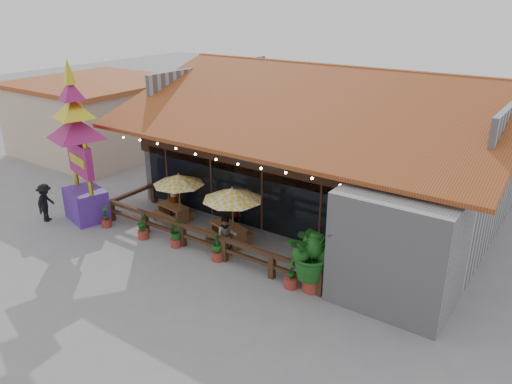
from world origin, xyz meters
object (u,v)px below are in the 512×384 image
Objects in this scene: umbrella_left at (179,180)px; thai_sign_tower at (76,132)px; picnic_table_right at (229,231)px; pedestrian at (46,203)px; picnic_table_left at (173,210)px; tropical_plant at (314,253)px; umbrella_right at (232,194)px.

umbrella_left is 4.45m from thai_sign_tower.
picnic_table_right is 7.96m from pedestrian.
umbrella_left reaches higher than picnic_table_left.
tropical_plant is at bearing 3.28° from thai_sign_tower.
tropical_plant is (10.46, 0.60, -2.40)m from thai_sign_tower.
thai_sign_tower is at bearing -152.54° from umbrella_left.
pedestrian is at bearing -138.31° from thai_sign_tower.
pedestrian is at bearing -144.71° from picnic_table_left.
pedestrian is (-7.75, -2.67, -1.27)m from umbrella_right.
pedestrian is at bearing -148.49° from umbrella_left.
pedestrian is (-4.30, -3.04, 0.35)m from picnic_table_left.
umbrella_right is 1.40× the size of picnic_table_right.
picnic_table_left is 0.98× the size of pedestrian.
umbrella_left is 1.35× the size of picnic_table_right.
umbrella_right is 1.09× the size of tropical_plant.
thai_sign_tower reaches higher than picnic_table_left.
umbrella_right is 8.29m from pedestrian.
thai_sign_tower reaches higher than picnic_table_right.
thai_sign_tower is (-6.53, -1.59, 1.68)m from umbrella_right.
thai_sign_tower is 10.75m from tropical_plant.
picnic_table_left is (-3.45, 0.37, -1.63)m from umbrella_right.
picnic_table_left is at bearing 170.03° from umbrella_left.
umbrella_right is 1.60× the size of pedestrian.
picnic_table_right reaches higher than picnic_table_left.
umbrella_left is 1.58m from picnic_table_left.
pedestrian reaches higher than picnic_table_left.
picnic_table_right is at bearing -4.26° from umbrella_left.
picnic_table_right is at bearing -5.20° from picnic_table_left.
umbrella_left reaches higher than pedestrian.
tropical_plant reaches higher than picnic_table_left.
picnic_table_left is at bearing 32.45° from thai_sign_tower.
tropical_plant is (3.93, -0.99, -0.72)m from umbrella_right.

